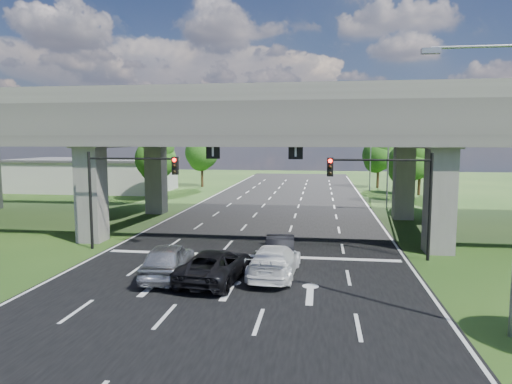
% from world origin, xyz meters
% --- Properties ---
extents(ground, '(160.00, 160.00, 0.00)m').
position_xyz_m(ground, '(0.00, 0.00, 0.00)').
color(ground, '#1E3F14').
rests_on(ground, ground).
extents(road, '(18.00, 120.00, 0.03)m').
position_xyz_m(road, '(0.00, 10.00, 0.01)').
color(road, black).
rests_on(road, ground).
extents(overpass, '(80.00, 15.00, 10.00)m').
position_xyz_m(overpass, '(0.00, 12.00, 7.92)').
color(overpass, '#343230').
rests_on(overpass, ground).
extents(warehouse, '(20.00, 10.00, 4.00)m').
position_xyz_m(warehouse, '(-26.00, 35.00, 2.00)').
color(warehouse, '#9E9E99').
rests_on(warehouse, ground).
extents(signal_right, '(5.76, 0.54, 6.00)m').
position_xyz_m(signal_right, '(7.82, 3.94, 4.19)').
color(signal_right, black).
rests_on(signal_right, ground).
extents(signal_left, '(5.76, 0.54, 6.00)m').
position_xyz_m(signal_left, '(-7.82, 3.94, 4.19)').
color(signal_left, black).
rests_on(signal_left, ground).
extents(streetlight_near, '(3.38, 0.25, 10.00)m').
position_xyz_m(streetlight_near, '(10.10, -6.00, 5.85)').
color(streetlight_near, gray).
rests_on(streetlight_near, ground).
extents(streetlight_far, '(3.38, 0.25, 10.00)m').
position_xyz_m(streetlight_far, '(10.10, 24.00, 5.85)').
color(streetlight_far, gray).
rests_on(streetlight_far, ground).
extents(streetlight_beyond, '(3.38, 0.25, 10.00)m').
position_xyz_m(streetlight_beyond, '(10.10, 40.00, 5.85)').
color(streetlight_beyond, gray).
rests_on(streetlight_beyond, ground).
extents(tree_left_near, '(4.50, 4.50, 7.80)m').
position_xyz_m(tree_left_near, '(-13.95, 26.00, 4.82)').
color(tree_left_near, black).
rests_on(tree_left_near, ground).
extents(tree_left_mid, '(3.91, 3.90, 6.76)m').
position_xyz_m(tree_left_mid, '(-16.95, 34.00, 4.17)').
color(tree_left_mid, black).
rests_on(tree_left_mid, ground).
extents(tree_left_far, '(4.80, 4.80, 8.32)m').
position_xyz_m(tree_left_far, '(-12.95, 42.00, 5.14)').
color(tree_left_far, black).
rests_on(tree_left_far, ground).
extents(tree_right_near, '(4.20, 4.20, 7.28)m').
position_xyz_m(tree_right_near, '(13.05, 28.00, 4.50)').
color(tree_right_near, black).
rests_on(tree_right_near, ground).
extents(tree_right_mid, '(3.91, 3.90, 6.76)m').
position_xyz_m(tree_right_mid, '(16.05, 36.00, 4.17)').
color(tree_right_mid, black).
rests_on(tree_right_mid, ground).
extents(tree_right_far, '(4.50, 4.50, 7.80)m').
position_xyz_m(tree_right_far, '(12.05, 44.00, 4.82)').
color(tree_right_far, black).
rests_on(tree_right_far, ground).
extents(car_silver, '(2.51, 5.20, 1.71)m').
position_xyz_m(car_silver, '(-3.30, -1.19, 0.89)').
color(car_silver, '#ADAFB5').
rests_on(car_silver, road).
extents(car_dark, '(1.80, 4.46, 1.44)m').
position_xyz_m(car_dark, '(1.80, 3.00, 0.75)').
color(car_dark, black).
rests_on(car_dark, road).
extents(car_white, '(2.49, 5.44, 1.54)m').
position_xyz_m(car_white, '(1.80, -0.28, 0.80)').
color(car_white, silver).
rests_on(car_white, road).
extents(car_trailing, '(3.03, 5.62, 1.50)m').
position_xyz_m(car_trailing, '(-0.91, -1.43, 0.78)').
color(car_trailing, black).
rests_on(car_trailing, road).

